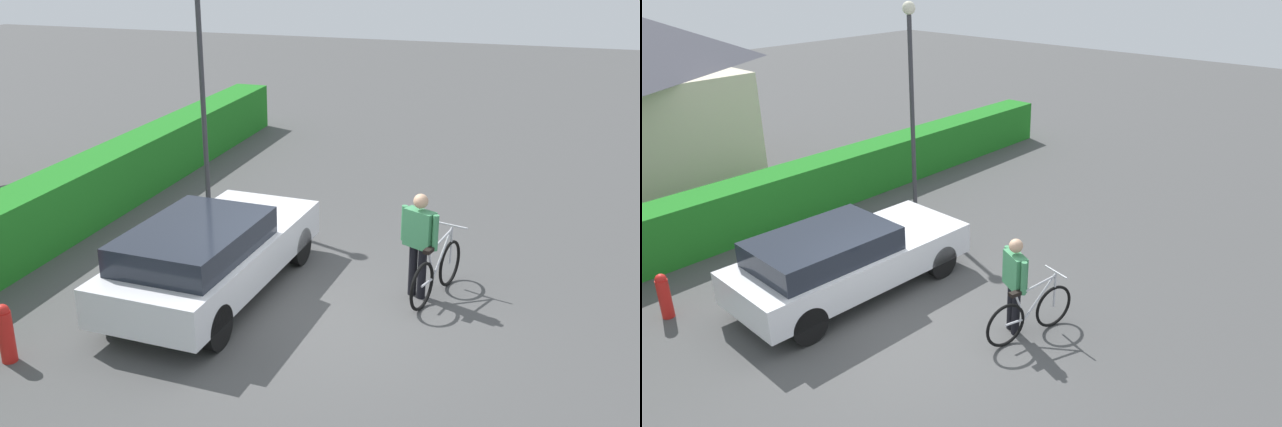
{
  "view_description": "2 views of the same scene",
  "coord_description": "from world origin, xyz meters",
  "views": [
    {
      "loc": [
        -9.0,
        -3.01,
        5.14
      ],
      "look_at": [
        0.61,
        0.07,
        1.36
      ],
      "focal_mm": 41.71,
      "sensor_mm": 36.0,
      "label": 1
    },
    {
      "loc": [
        -5.67,
        -6.02,
        5.6
      ],
      "look_at": [
        1.84,
        0.39,
        1.35
      ],
      "focal_mm": 33.88,
      "sensor_mm": 36.0,
      "label": 2
    }
  ],
  "objects": [
    {
      "name": "parked_car_near",
      "position": [
        0.14,
        1.64,
        0.71
      ],
      "size": [
        4.36,
        1.96,
        1.3
      ],
      "color": "silver",
      "rests_on": "ground"
    },
    {
      "name": "ground_plane",
      "position": [
        0.0,
        0.0,
        0.0
      ],
      "size": [
        60.0,
        60.0,
        0.0
      ],
      "primitive_type": "plane",
      "color": "#494949"
    },
    {
      "name": "fire_hydrant",
      "position": [
        -2.31,
        3.33,
        0.41
      ],
      "size": [
        0.2,
        0.2,
        0.81
      ],
      "color": "red",
      "rests_on": "ground"
    },
    {
      "name": "hedge_row",
      "position": [
        0.0,
        5.28,
        0.58
      ],
      "size": [
        20.98,
        0.9,
        1.16
      ],
      "primitive_type": "cube",
      "color": "#1F7820",
      "rests_on": "ground"
    },
    {
      "name": "bicycle",
      "position": [
        1.18,
        -1.59,
        0.4
      ],
      "size": [
        1.66,
        0.63,
        1.02
      ],
      "color": "black",
      "rests_on": "ground"
    },
    {
      "name": "person_rider",
      "position": [
        1.11,
        -1.31,
        0.96
      ],
      "size": [
        0.39,
        0.6,
        1.64
      ],
      "color": "black",
      "rests_on": "ground"
    },
    {
      "name": "street_lamp",
      "position": [
        3.63,
        3.38,
        3.0
      ],
      "size": [
        0.28,
        0.28,
        4.72
      ],
      "color": "#38383D",
      "rests_on": "ground"
    }
  ]
}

